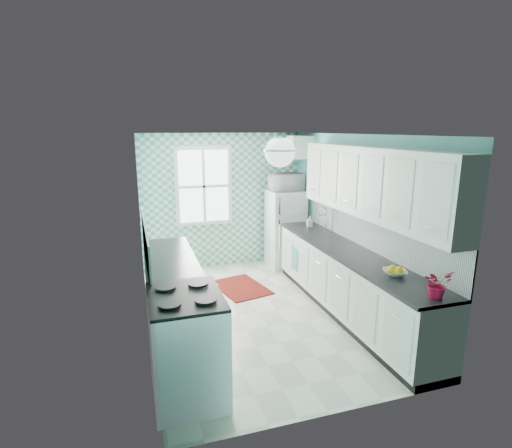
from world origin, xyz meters
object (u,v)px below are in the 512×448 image
object	(u,v)px
microwave	(286,182)
fruit_bowl	(395,272)
ceiling_light	(280,152)
fridge	(285,229)
potted_plant	(437,284)
sink	(315,232)
stove	(187,344)

from	to	relation	value
microwave	fruit_bowl	bearing A→B (deg)	88.93
ceiling_light	microwave	distance (m)	2.90
ceiling_light	fridge	xyz separation A→B (m)	(1.11, 2.58, -1.59)
fridge	fruit_bowl	size ratio (longest dim) A/B	5.64
fridge	potted_plant	xyz separation A→B (m)	(0.09, -3.83, 0.36)
sink	potted_plant	bearing A→B (deg)	-91.95
potted_plant	ceiling_light	bearing A→B (deg)	133.85
fridge	potted_plant	world-z (taller)	fridge
fridge	stove	size ratio (longest dim) A/B	1.40
sink	fruit_bowl	distance (m)	2.09
ceiling_light	stove	size ratio (longest dim) A/B	0.34
microwave	sink	bearing A→B (deg)	92.26
ceiling_light	stove	world-z (taller)	ceiling_light
stove	sink	bearing A→B (deg)	42.79
sink	potted_plant	xyz separation A→B (m)	(-0.00, -2.75, 0.16)
stove	potted_plant	bearing A→B (deg)	-12.54
fridge	stove	distance (m)	4.02
sink	microwave	size ratio (longest dim) A/B	0.93
fridge	stove	bearing A→B (deg)	-121.51
ceiling_light	sink	size ratio (longest dim) A/B	0.65
microwave	potted_plant	bearing A→B (deg)	88.65
fridge	microwave	world-z (taller)	microwave
stove	sink	size ratio (longest dim) A/B	1.93
stove	fruit_bowl	world-z (taller)	stove
fridge	microwave	xyz separation A→B (m)	(0.00, 0.00, 0.89)
potted_plant	microwave	xyz separation A→B (m)	(-0.09, 3.83, 0.53)
stove	fruit_bowl	bearing A→B (deg)	2.97
ceiling_light	fridge	size ratio (longest dim) A/B	0.24
microwave	stove	bearing A→B (deg)	52.21
ceiling_light	fruit_bowl	distance (m)	1.90
ceiling_light	fruit_bowl	world-z (taller)	ceiling_light
ceiling_light	potted_plant	world-z (taller)	ceiling_light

